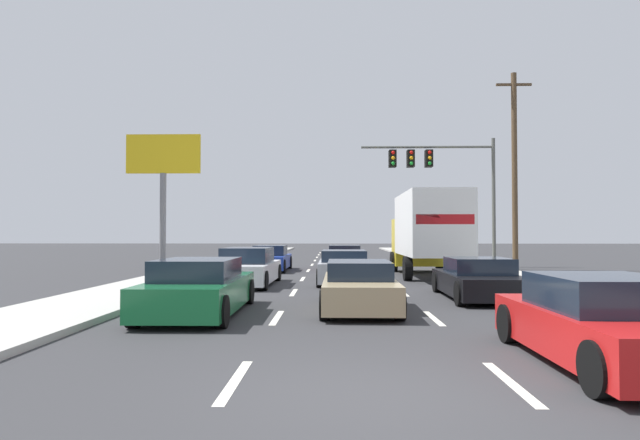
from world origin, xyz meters
TOP-DOWN VIEW (x-y plane):
  - ground_plane at (0.00, 25.00)m, footprint 140.00×140.00m
  - sidewalk_right at (6.66, 20.00)m, footprint 2.82×80.00m
  - sidewalk_left at (-6.66, 20.00)m, footprint 2.82×80.00m
  - lane_markings at (0.00, 20.63)m, footprint 3.54×52.00m
  - car_blue at (-3.57, 20.44)m, footprint 1.84×4.52m
  - car_white at (-3.50, 12.98)m, footprint 1.98×4.72m
  - car_green at (-3.51, 6.06)m, footprint 1.98×4.72m
  - car_maroon at (0.12, 21.46)m, footprint 1.90×4.50m
  - car_silver at (-0.08, 13.73)m, footprint 1.93×4.29m
  - car_tan at (0.16, 7.01)m, footprint 1.85×4.53m
  - box_truck at (3.57, 16.94)m, footprint 2.57×7.78m
  - car_black at (3.62, 9.18)m, footprint 1.99×4.37m
  - car_red at (3.33, 1.56)m, footprint 1.94×4.14m
  - traffic_signal_mast at (5.14, 23.74)m, footprint 7.44×0.69m
  - utility_pole_mid at (8.82, 21.41)m, footprint 1.80×0.28m
  - roadside_billboard at (-10.16, 24.15)m, footprint 4.24×0.36m

SIDE VIEW (x-z plane):
  - ground_plane at x=0.00m, z-range 0.00..0.00m
  - lane_markings at x=0.00m, z-range 0.00..0.01m
  - sidewalk_right at x=6.66m, z-range 0.00..0.14m
  - sidewalk_left at x=-6.66m, z-range 0.00..0.14m
  - car_black at x=3.62m, z-range -0.05..1.11m
  - car_tan at x=0.16m, z-range -0.04..1.13m
  - car_blue at x=-3.57m, z-range -0.06..1.19m
  - car_maroon at x=0.12m, z-range -0.06..1.19m
  - car_red at x=3.33m, z-range -0.05..1.19m
  - car_silver at x=-0.08m, z-range -0.04..1.19m
  - car_green at x=-3.51m, z-range -0.04..1.22m
  - car_white at x=-3.50m, z-range -0.06..1.28m
  - box_truck at x=3.57m, z-range 0.26..3.76m
  - utility_pole_mid at x=8.82m, z-range 0.14..10.23m
  - roadside_billboard at x=-10.16m, z-range 1.64..9.16m
  - traffic_signal_mast at x=5.14m, z-range 1.91..9.07m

